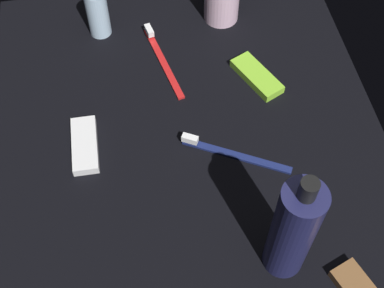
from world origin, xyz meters
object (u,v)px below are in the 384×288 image
toothbrush_navy (230,152)px  snack_bar_white (85,145)px  lotion_bottle (293,230)px  toothbrush_red (161,57)px  deodorant_stick (98,13)px  snack_bar_lime (257,76)px

toothbrush_navy → snack_bar_white: toothbrush_navy is taller
lotion_bottle → toothbrush_red: lotion_bottle is taller
deodorant_stick → toothbrush_navy: bearing=-149.1°
snack_bar_white → toothbrush_navy: bearing=-102.1°
toothbrush_red → snack_bar_lime: toothbrush_red is taller
toothbrush_navy → snack_bar_white: bearing=77.7°
deodorant_stick → snack_bar_lime: deodorant_stick is taller
lotion_bottle → toothbrush_navy: (18.45, 3.79, -8.98)cm
toothbrush_navy → snack_bar_lime: toothbrush_navy is taller
toothbrush_red → snack_bar_white: (-17.32, 14.55, 0.14)cm
lotion_bottle → snack_bar_lime: bearing=-6.9°
toothbrush_red → snack_bar_lime: bearing=-114.7°
snack_bar_white → snack_bar_lime: size_ratio=1.00×
toothbrush_navy → snack_bar_white: (4.98, 22.75, 0.14)cm
deodorant_stick → toothbrush_navy: deodorant_stick is taller
toothbrush_navy → snack_bar_lime: 16.85cm
toothbrush_red → toothbrush_navy: bearing=-159.8°
deodorant_stick → snack_bar_lime: bearing=-121.6°
lotion_bottle → toothbrush_red: size_ratio=1.21×
lotion_bottle → snack_bar_white: 36.49cm
lotion_bottle → toothbrush_red: (40.74, 11.99, -8.98)cm
toothbrush_red → snack_bar_white: 22.62cm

